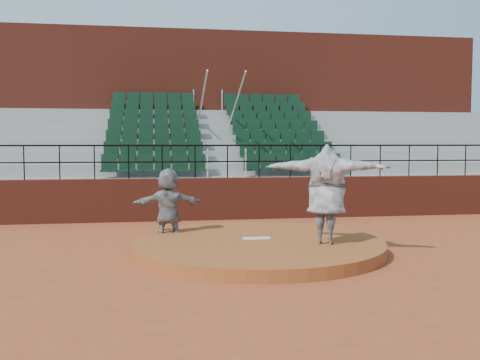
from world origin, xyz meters
The scene contains 9 objects.
ground centered at (0.00, 0.00, 0.00)m, with size 90.00×90.00×0.00m, color #9B4523.
pitchers_mound centered at (0.00, 0.00, 0.12)m, with size 5.50×5.50×0.25m, color #994D22.
pitching_rubber centered at (0.00, 0.15, 0.27)m, with size 0.60×0.15×0.03m, color white.
boundary_wall centered at (0.00, 5.00, 0.65)m, with size 24.00×0.30×1.30m, color maroon.
wall_railing centered at (0.00, 5.00, 2.03)m, with size 24.04×0.05×1.03m.
seating_deck centered at (0.00, 8.65, 1.44)m, with size 24.00×5.97×4.63m.
press_box_facade centered at (0.00, 12.60, 3.55)m, with size 24.00×3.00×7.10m, color maroon.
pitcher centered at (1.35, -0.60, 1.30)m, with size 2.58×0.70×2.10m, color black.
fielder centered at (-1.91, 1.33, 0.89)m, with size 1.65×0.53×1.78m, color black.
Camera 1 is at (-2.19, -11.39, 2.38)m, focal length 40.00 mm.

